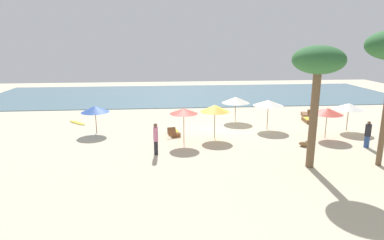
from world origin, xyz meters
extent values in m
plane|color=beige|center=(0.00, 0.00, 0.00)|extent=(60.00, 60.00, 0.00)
cube|color=slate|center=(0.00, 17.00, 0.03)|extent=(48.00, 16.00, 0.06)
cylinder|color=brown|center=(2.21, 3.35, 1.00)|extent=(0.05, 0.05, 2.01)
cone|color=silver|center=(2.21, 3.35, 1.81)|extent=(2.28, 2.28, 0.50)
cylinder|color=brown|center=(4.15, 0.82, 1.08)|extent=(0.05, 0.05, 2.17)
cone|color=silver|center=(4.15, 0.82, 2.00)|extent=(2.25, 2.25, 0.42)
cylinder|color=brown|center=(9.92, -0.23, 1.01)|extent=(0.05, 0.05, 2.02)
cone|color=white|center=(9.92, -0.23, 1.85)|extent=(2.24, 2.24, 0.44)
cylinder|color=brown|center=(-8.61, 0.69, 0.99)|extent=(0.05, 0.05, 1.97)
cone|color=#3359B2|center=(-8.61, 0.69, 1.79)|extent=(2.01, 2.01, 0.46)
cylinder|color=brown|center=(-0.24, -1.20, 1.13)|extent=(0.05, 0.05, 2.27)
cone|color=gold|center=(-0.24, -1.20, 2.09)|extent=(2.01, 2.01, 0.46)
cylinder|color=olive|center=(-2.43, -2.28, 1.15)|extent=(0.05, 0.05, 2.29)
cone|color=#D84C3F|center=(-2.43, -2.28, 2.17)|extent=(1.83, 1.83, 0.35)
cylinder|color=brown|center=(7.44, -1.86, 1.02)|extent=(0.04, 0.04, 2.05)
cone|color=#D84C3F|center=(7.44, -1.86, 1.88)|extent=(2.07, 2.07, 0.43)
cube|color=brown|center=(8.78, 4.48, 0.14)|extent=(0.94, 1.60, 0.28)
cube|color=brown|center=(8.94, 3.80, 0.44)|extent=(0.64, 0.48, 0.61)
cube|color=brown|center=(-3.02, -0.20, 0.14)|extent=(0.92, 1.60, 0.28)
cube|color=brown|center=(-3.18, -0.88, 0.42)|extent=(0.66, 0.59, 0.54)
cube|color=yellow|center=(-3.02, -0.20, 0.30)|extent=(0.73, 1.14, 0.03)
cube|color=brown|center=(8.13, 2.55, 0.14)|extent=(0.75, 1.55, 0.28)
cube|color=brown|center=(8.20, 1.85, 0.44)|extent=(0.61, 0.44, 0.59)
cube|color=yellow|center=(8.13, 2.55, 0.30)|extent=(0.61, 1.10, 0.03)
cylinder|color=#2D4C8C|center=(9.03, -4.16, 0.37)|extent=(0.44, 0.44, 0.74)
cylinder|color=#26262D|center=(9.03, -4.16, 1.12)|extent=(0.52, 0.52, 0.77)
sphere|color=brown|center=(9.03, -4.16, 1.60)|extent=(0.21, 0.21, 0.21)
cylinder|color=#26262D|center=(-4.23, -4.33, 0.41)|extent=(0.34, 0.34, 0.83)
cylinder|color=#D17299|center=(-4.23, -4.33, 1.26)|extent=(0.40, 0.40, 0.86)
sphere|color=brown|center=(-4.23, -4.33, 1.80)|extent=(0.23, 0.23, 0.23)
cylinder|color=brown|center=(4.03, -7.03, 2.61)|extent=(0.42, 0.42, 5.23)
ellipsoid|color=#2D6633|center=(4.03, -7.03, 5.69)|extent=(2.62, 2.62, 1.44)
cube|color=olive|center=(5.15, -3.69, 0.02)|extent=(0.44, 0.39, 0.04)
ellipsoid|color=olive|center=(5.15, -3.69, 0.18)|extent=(0.70, 0.62, 0.29)
sphere|color=olive|center=(5.39, -3.52, 0.24)|extent=(0.21, 0.21, 0.21)
ellipsoid|color=gold|center=(-10.72, 3.85, 0.04)|extent=(1.87, 1.93, 0.07)
camera|label=1|loc=(-3.79, -23.36, 6.73)|focal=31.41mm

